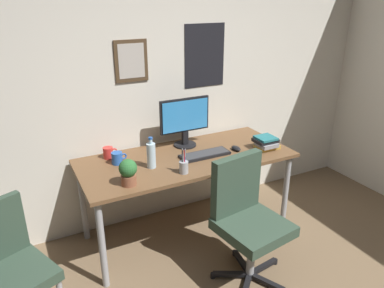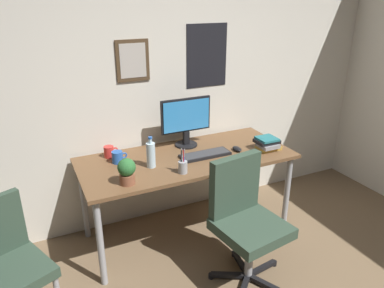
% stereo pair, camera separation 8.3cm
% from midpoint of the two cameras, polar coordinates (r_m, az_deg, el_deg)
% --- Properties ---
extents(wall_back, '(4.40, 0.10, 2.60)m').
position_cam_midpoint_polar(wall_back, '(3.34, -2.40, 9.88)').
color(wall_back, silver).
rests_on(wall_back, ground_plane).
extents(desk, '(1.78, 0.77, 0.75)m').
position_cam_midpoint_polar(desk, '(3.11, -0.03, -3.15)').
color(desk, brown).
rests_on(desk, ground_plane).
extents(office_chair, '(0.57, 0.57, 0.95)m').
position_cam_midpoint_polar(office_chair, '(2.74, 9.02, -10.88)').
color(office_chair, '#334738').
rests_on(office_chair, ground_plane).
extents(side_chair, '(0.55, 0.55, 0.88)m').
position_cam_midpoint_polar(side_chair, '(2.61, -26.23, -15.90)').
color(side_chair, '#334738').
rests_on(side_chair, ground_plane).
extents(monitor, '(0.46, 0.20, 0.43)m').
position_cam_midpoint_polar(monitor, '(3.22, -0.21, 3.73)').
color(monitor, black).
rests_on(monitor, desk).
extents(keyboard, '(0.43, 0.15, 0.03)m').
position_cam_midpoint_polar(keyboard, '(3.09, 2.82, -1.65)').
color(keyboard, black).
rests_on(keyboard, desk).
extents(computer_mouse, '(0.06, 0.11, 0.04)m').
position_cam_midpoint_polar(computer_mouse, '(3.21, 7.72, -0.75)').
color(computer_mouse, black).
rests_on(computer_mouse, desk).
extents(water_bottle, '(0.07, 0.07, 0.25)m').
position_cam_midpoint_polar(water_bottle, '(2.87, -5.57, -1.62)').
color(water_bottle, silver).
rests_on(water_bottle, desk).
extents(coffee_mug_near, '(0.12, 0.08, 0.09)m').
position_cam_midpoint_polar(coffee_mug_near, '(3.12, -11.98, -1.18)').
color(coffee_mug_near, red).
rests_on(coffee_mug_near, desk).
extents(coffee_mug_far, '(0.13, 0.09, 0.10)m').
position_cam_midpoint_polar(coffee_mug_far, '(3.00, -10.69, -2.01)').
color(coffee_mug_far, '#2659B2').
rests_on(coffee_mug_far, desk).
extents(potted_plant, '(0.13, 0.13, 0.19)m').
position_cam_midpoint_polar(potted_plant, '(2.64, -9.20, -4.07)').
color(potted_plant, brown).
rests_on(potted_plant, desk).
extents(pen_cup, '(0.07, 0.07, 0.20)m').
position_cam_midpoint_polar(pen_cup, '(2.78, -0.57, -3.49)').
color(pen_cup, '#9EA0A5').
rests_on(pen_cup, desk).
extents(book_stack_left, '(0.21, 0.17, 0.11)m').
position_cam_midpoint_polar(book_stack_left, '(3.27, 12.35, 0.05)').
color(book_stack_left, gold).
rests_on(book_stack_left, desk).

